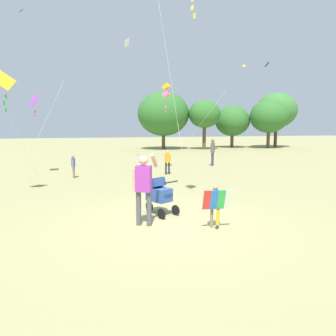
% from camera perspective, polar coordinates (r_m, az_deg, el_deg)
% --- Properties ---
extents(ground_plane, '(120.00, 120.00, 0.00)m').
position_cam_1_polar(ground_plane, '(8.07, 0.43, -9.82)').
color(ground_plane, '#938E5B').
extents(treeline_distant, '(18.19, 5.83, 6.16)m').
position_cam_1_polar(treeline_distant, '(35.05, 10.04, 9.49)').
color(treeline_distant, brown).
rests_on(treeline_distant, ground).
extents(child_with_butterfly_kite, '(0.71, 0.38, 1.02)m').
position_cam_1_polar(child_with_butterfly_kite, '(7.60, 8.61, -6.14)').
color(child_with_butterfly_kite, '#7F705B').
rests_on(child_with_butterfly_kite, ground).
extents(person_adult_flyer, '(0.67, 0.50, 1.79)m').
position_cam_1_polar(person_adult_flyer, '(7.64, -4.41, -2.86)').
color(person_adult_flyer, '#4C4C51').
rests_on(person_adult_flyer, ground).
extents(stroller, '(0.84, 1.09, 1.03)m').
position_cam_1_polar(stroller, '(8.68, -1.71, -4.45)').
color(stroller, black).
rests_on(stroller, ground).
extents(kite_orange_delta, '(2.42, 3.03, 4.69)m').
position_cam_1_polar(kite_orange_delta, '(17.45, -0.29, 13.76)').
color(kite_orange_delta, '#F4A319').
rests_on(kite_orange_delta, ground).
extents(kite_green_novelty, '(2.37, 2.04, 4.27)m').
position_cam_1_polar(kite_green_novelty, '(11.90, -27.28, 13.04)').
color(kite_green_novelty, '#F4A319').
rests_on(kite_green_novelty, ground).
extents(kite_blue_high, '(1.07, 4.00, 4.04)m').
position_cam_1_polar(kite_blue_high, '(16.87, -23.12, 10.76)').
color(kite_blue_high, purple).
rests_on(kite_blue_high, ground).
extents(distant_kites_cluster, '(26.89, 8.80, 5.70)m').
position_cam_1_polar(distant_kites_cluster, '(27.32, -2.60, 22.86)').
color(distant_kites_cluster, black).
extents(person_red_shirt, '(0.38, 0.24, 1.22)m').
position_cam_1_polar(person_red_shirt, '(15.84, -0.09, 1.45)').
color(person_red_shirt, '#232328').
rests_on(person_red_shirt, ground).
extents(person_sitting_far, '(0.17, 0.34, 1.08)m').
position_cam_1_polar(person_sitting_far, '(15.36, -16.71, 0.61)').
color(person_sitting_far, '#7F705B').
rests_on(person_sitting_far, ground).
extents(person_couple_left, '(0.37, 0.46, 1.63)m').
position_cam_1_polar(person_couple_left, '(19.48, 8.06, 3.24)').
color(person_couple_left, '#33384C').
rests_on(person_couple_left, ground).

